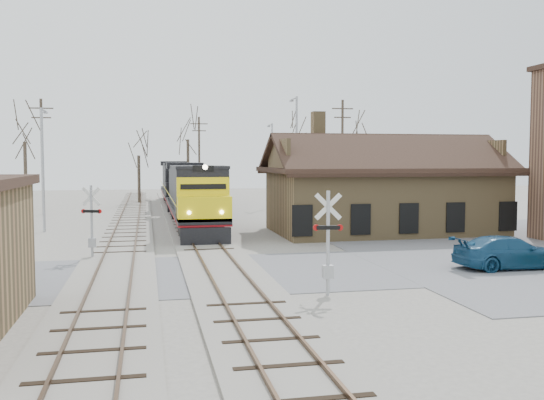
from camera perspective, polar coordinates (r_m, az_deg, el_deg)
The scene contains 22 objects.
ground at distance 25.85m, azimuth -4.58°, elevation -6.87°, with size 140.00×140.00×0.00m, color #9F9A90.
road at distance 25.84m, azimuth -4.58°, elevation -6.84°, with size 60.00×9.00×0.03m, color slate.
parking_lot at distance 36.36m, azimuth 24.02°, elevation -4.01°, with size 22.00×26.00×0.03m, color slate.
track_main at distance 40.60m, azimuth -7.22°, elevation -2.83°, with size 3.40×90.00×0.24m.
track_siding at distance 40.50m, azimuth -13.59°, elevation -2.93°, with size 3.40×90.00×0.24m.
depot at distance 40.23m, azimuth 10.39°, elevation 0.42°, with size 15.20×9.31×7.90m.
locomotive_lead at distance 42.55m, azimuth -7.48°, elevation 0.55°, with size 2.99×20.05×4.45m.
locomotive_trailing at distance 62.81m, azimuth -8.86°, elevation 1.64°, with size 2.99×20.05×4.21m.
crossbuck_near at distance 21.53m, azimuth 5.29°, elevation -4.31°, with size 1.06×0.30×3.71m.
crossbuck_far at distance 30.28m, azimuth -16.61°, elevation -2.17°, with size 0.99×0.40×3.56m.
parked_car at distance 28.62m, azimuth 21.42°, elevation -4.62°, with size 2.01×4.95×1.44m, color navy.
streetlight_a at distance 42.44m, azimuth -20.75°, elevation 3.36°, with size 0.25×2.04×8.12m.
streetlight_b at distance 47.72m, azimuth 2.28°, elevation 4.59°, with size 0.25×2.04×9.64m.
streetlight_c at distance 59.52m, azimuth -0.03°, elevation 3.78°, with size 0.25×2.04×8.21m.
utility_pole_a at distance 55.42m, azimuth -20.81°, elevation 4.04°, with size 2.00×0.24×9.88m.
utility_pole_b at distance 70.79m, azimuth -6.87°, elevation 4.09°, with size 2.00×0.24×9.58m.
utility_pole_c at distance 56.18m, azimuth 6.63°, elevation 4.42°, with size 2.00×0.24×10.16m.
tree_a at distance 60.57m, azimuth -22.28°, elevation 6.07°, with size 4.23×4.23×10.35m.
tree_b at distance 66.03m, azimuth -12.45°, elevation 4.83°, with size 3.41×3.41×8.36m.
tree_c at distance 70.45m, azimuth -7.94°, elevation 6.60°, with size 4.65×4.65×11.38m.
tree_d at distance 72.13m, azimuth 2.35°, elevation 6.76°, with size 4.78×4.78×11.72m.
tree_e at distance 66.37m, azimuth 8.50°, elevation 6.11°, with size 4.22×4.22×10.34m.
Camera 1 is at (-3.14, -25.19, 4.87)m, focal length 40.00 mm.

